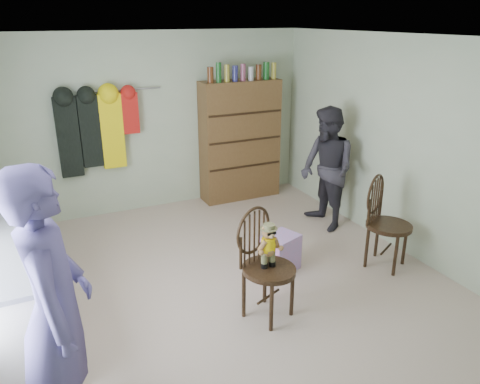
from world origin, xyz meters
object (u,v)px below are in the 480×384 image
chair_far (384,218)px  dresser (240,140)px  counter (18,291)px  chair_front (265,256)px

chair_far → dresser: size_ratio=0.51×
counter → chair_far: chair_far is taller
dresser → counter: bearing=-144.3°
chair_front → chair_far: chair_front is taller
chair_far → dresser: dresser is taller
counter → dresser: size_ratio=0.90×
counter → chair_front: size_ratio=1.74×
chair_front → dresser: (1.13, 2.90, 0.30)m
counter → chair_front: bearing=-16.2°
chair_front → dresser: size_ratio=0.51×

